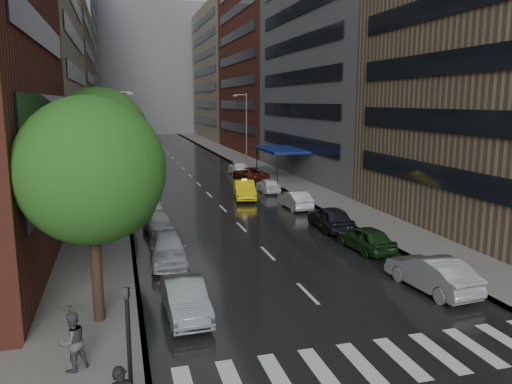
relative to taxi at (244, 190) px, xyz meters
The scene contains 19 objects.
ground 25.50m from the taxi, 95.78° to the right, with size 220.00×220.00×0.00m, color gray.
road 24.79m from the taxi, 95.95° to the left, with size 14.00×140.00×0.01m, color black.
sidewalk_left 27.23m from the taxi, 115.15° to the left, with size 4.00×140.00×0.15m, color gray.
sidewalk_right 25.48m from the taxi, 75.37° to the left, with size 4.00×140.00×0.15m, color gray.
crosswalk 27.47m from the taxi, 94.95° to the right, with size 13.15×2.80×0.01m.
buildings_left 40.71m from the taxi, 117.72° to the left, with size 8.00×108.00×38.00m.
buildings_right 36.61m from the taxi, 68.37° to the left, with size 8.05×109.10×36.00m.
building_far 93.92m from the taxi, 91.59° to the left, with size 40.00×14.00×32.00m, color slate.
tree_near 25.20m from the taxi, 116.88° to the right, with size 5.31×5.31×8.46m.
tree_mid 15.80m from the taxi, 138.75° to the right, with size 5.67×5.67×9.03m.
tree_far 12.70m from the taxi, 159.42° to the left, with size 4.72×4.72×7.52m.
taxi is the anchor object (origin of this frame).
parked_cars_left 8.07m from the taxi, behind, with size 2.66×41.07×1.58m.
parked_cars_right 4.07m from the taxi, 45.94° to the right, with size 2.98×41.18×1.57m.
ped_black_umbrella 28.13m from the taxi, 114.82° to the right, with size 1.13×1.08×2.09m.
traffic_light 29.93m from the taxi, 109.88° to the right, with size 0.18×0.15×3.45m.
street_lamp_left 12.01m from the taxi, 155.72° to the left, with size 1.74×0.22×9.00m.
street_lamp_right 20.72m from the taxi, 75.30° to the left, with size 1.74×0.22×9.00m.
awning 11.82m from the taxi, 56.36° to the left, with size 4.00×8.00×3.12m.
Camera 1 is at (-7.63, -15.12, 8.23)m, focal length 35.00 mm.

